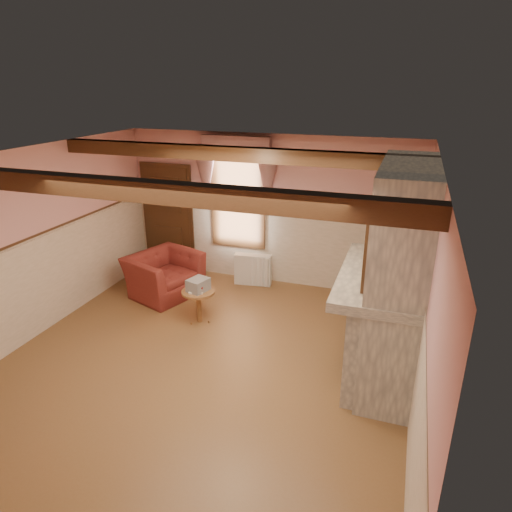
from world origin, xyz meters
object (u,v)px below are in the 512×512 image
(side_table, at_px, (199,306))
(radiator, at_px, (253,269))
(armchair, at_px, (164,275))
(oil_lamp, at_px, (386,253))
(bowl, at_px, (384,266))
(mantel_clock, at_px, (387,251))

(side_table, height_order, radiator, radiator)
(armchair, distance_m, oil_lamp, 4.09)
(oil_lamp, bearing_deg, bowl, -90.00)
(mantel_clock, distance_m, oil_lamp, 0.20)
(side_table, distance_m, bowl, 3.05)
(oil_lamp, bearing_deg, armchair, 168.25)
(mantel_clock, bearing_deg, radiator, 147.98)
(armchair, distance_m, side_table, 1.26)
(side_table, relative_size, mantel_clock, 2.29)
(armchair, relative_size, mantel_clock, 4.90)
(side_table, relative_size, radiator, 0.79)
(mantel_clock, bearing_deg, armchair, 171.14)
(side_table, height_order, bowl, bowl)
(side_table, bearing_deg, mantel_clock, 2.46)
(armchair, height_order, radiator, armchair)
(side_table, distance_m, radiator, 1.69)
(bowl, height_order, mantel_clock, mantel_clock)
(bowl, relative_size, oil_lamp, 1.24)
(radiator, height_order, mantel_clock, mantel_clock)
(armchair, bearing_deg, oil_lamp, -82.06)
(radiator, relative_size, bowl, 2.01)
(oil_lamp, bearing_deg, mantel_clock, 90.00)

